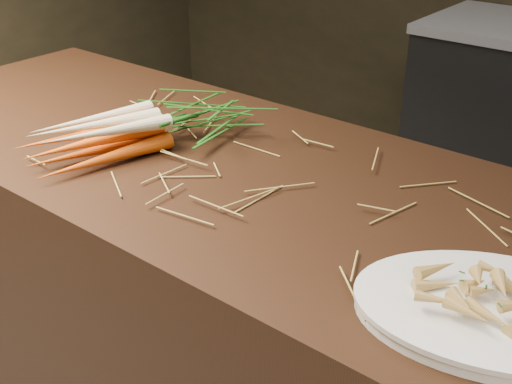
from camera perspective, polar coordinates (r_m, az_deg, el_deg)
main_counter at (r=1.47m, az=4.63°, el=-15.93°), size 2.40×0.70×0.90m
straw_bedding at (r=1.20m, az=5.46°, el=0.06°), size 1.40×0.60×0.02m
root_veg_bunch at (r=1.42m, az=-8.28°, el=6.18°), size 0.31×0.56×0.10m
serving_platter at (r=0.95m, az=20.66°, el=-10.12°), size 0.46×0.40×0.02m
roasted_veg_heap at (r=0.93m, az=20.99°, el=-8.56°), size 0.23×0.21×0.04m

